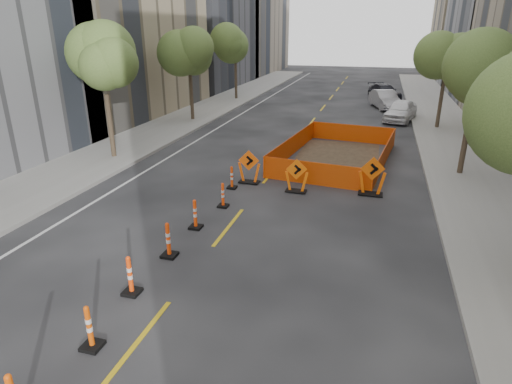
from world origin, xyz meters
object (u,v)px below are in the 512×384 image
(channelizer_2, at_px, (130,275))
(channelizer_5, at_px, (223,195))
(channelizer_3, at_px, (168,240))
(chevron_sign_left, at_px, (249,167))
(channelizer_4, at_px, (195,214))
(chevron_sign_right, at_px, (372,176))
(parked_car_mid, at_px, (385,99))
(parked_car_far, at_px, (384,92))
(chevron_sign_center, at_px, (297,176))
(channelizer_6, at_px, (232,177))
(parked_car_near, at_px, (401,111))
(channelizer_1, at_px, (89,327))

(channelizer_2, distance_m, channelizer_5, 5.98)
(channelizer_3, bearing_deg, channelizer_5, 86.47)
(channelizer_2, distance_m, chevron_sign_left, 8.83)
(channelizer_3, distance_m, channelizer_5, 3.99)
(channelizer_4, height_order, chevron_sign_right, chevron_sign_right)
(parked_car_mid, bearing_deg, parked_car_far, 72.72)
(chevron_sign_left, xyz_separation_m, chevron_sign_center, (2.19, -0.53, -0.03))
(parked_car_far, bearing_deg, parked_car_mid, -113.17)
(channelizer_6, distance_m, parked_car_far, 27.43)
(parked_car_mid, bearing_deg, chevron_sign_center, -116.99)
(channelizer_4, distance_m, chevron_sign_right, 7.38)
(channelizer_3, relative_size, parked_car_near, 0.25)
(channelizer_5, bearing_deg, chevron_sign_center, 44.40)
(parked_car_far, bearing_deg, channelizer_4, -124.78)
(parked_car_far, bearing_deg, chevron_sign_left, -125.84)
(chevron_sign_right, xyz_separation_m, parked_car_near, (1.54, 15.74, -0.06))
(parked_car_near, bearing_deg, chevron_sign_right, -82.10)
(chevron_sign_left, distance_m, parked_car_far, 26.49)
(channelizer_4, relative_size, parked_car_far, 0.22)
(channelizer_2, height_order, channelizer_4, channelizer_2)
(channelizer_2, xyz_separation_m, channelizer_4, (0.04, 3.98, -0.02))
(chevron_sign_center, bearing_deg, chevron_sign_left, 150.17)
(channelizer_4, height_order, channelizer_6, channelizer_4)
(channelizer_6, xyz_separation_m, parked_car_mid, (6.08, 21.59, 0.25))
(channelizer_3, height_order, parked_car_far, parked_car_far)
(channelizer_4, bearing_deg, channelizer_2, -90.62)
(channelizer_5, distance_m, parked_car_mid, 24.28)
(channelizer_1, relative_size, chevron_sign_center, 0.74)
(channelizer_5, xyz_separation_m, channelizer_6, (-0.33, 1.99, 0.00))
(channelizer_3, bearing_deg, channelizer_4, 90.44)
(channelizer_5, bearing_deg, parked_car_near, 69.65)
(channelizer_2, distance_m, channelizer_4, 3.98)
(parked_car_near, distance_m, parked_car_far, 10.27)
(channelizer_2, xyz_separation_m, chevron_sign_right, (5.64, 8.79, 0.27))
(channelizer_1, relative_size, parked_car_mid, 0.23)
(channelizer_3, height_order, chevron_sign_left, chevron_sign_left)
(channelizer_6, relative_size, chevron_sign_left, 0.66)
(channelizer_1, distance_m, channelizer_5, 7.96)
(chevron_sign_center, distance_m, parked_car_mid, 21.54)
(channelizer_2, relative_size, channelizer_3, 0.98)
(parked_car_near, bearing_deg, parked_car_far, 110.12)
(channelizer_5, xyz_separation_m, parked_car_far, (5.70, 28.75, 0.19))
(chevron_sign_center, bearing_deg, chevron_sign_right, -6.68)
(parked_car_mid, bearing_deg, channelizer_2, -119.51)
(channelizer_1, relative_size, channelizer_3, 0.95)
(chevron_sign_left, distance_m, chevron_sign_center, 2.25)
(channelizer_6, bearing_deg, chevron_sign_right, 8.27)
(channelizer_6, bearing_deg, channelizer_1, -88.42)
(chevron_sign_left, xyz_separation_m, parked_car_far, (5.52, 25.91, -0.07))
(chevron_sign_right, bearing_deg, channelizer_1, -129.82)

